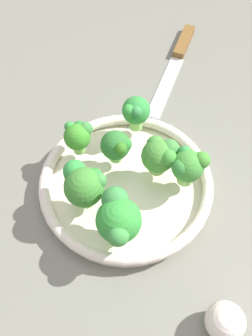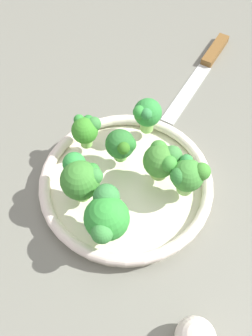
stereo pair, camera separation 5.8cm
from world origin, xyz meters
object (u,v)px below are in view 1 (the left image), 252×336
(broccoli_floret_2, at_px, (135,112))
(broccoli_floret_5, at_px, (83,183))
(broccoli_floret_1, at_px, (118,219))
(broccoli_floret_6, at_px, (79,135))
(broccoli_floret_3, at_px, (160,155))
(bowl, at_px, (126,184))
(knife, at_px, (178,57))
(broccoli_floret_0, at_px, (117,146))
(garlic_bulb, at_px, (225,322))
(broccoli_floret_4, at_px, (188,166))

(broccoli_floret_2, xyz_separation_m, broccoli_floret_5, (-0.05, 0.15, 0.00))
(broccoli_floret_1, relative_size, broccoli_floret_6, 1.30)
(broccoli_floret_2, xyz_separation_m, broccoli_floret_3, (-0.09, 0.03, -0.00))
(bowl, height_order, knife, bowl)
(broccoli_floret_2, bearing_deg, bowl, 128.37)
(bowl, xyz_separation_m, broccoli_floret_6, (0.09, 0.01, 0.05))
(broccoli_floret_0, bearing_deg, garlic_bulb, 165.83)
(broccoli_floret_1, bearing_deg, broccoli_floret_6, -20.64)
(broccoli_floret_2, relative_size, broccoli_floret_5, 0.91)
(broccoli_floret_0, relative_size, broccoli_floret_5, 0.82)
(broccoli_floret_1, height_order, broccoli_floret_3, broccoli_floret_1)
(broccoli_floret_4, xyz_separation_m, broccoli_floret_5, (0.08, 0.13, 0.00))
(bowl, relative_size, broccoli_floret_1, 3.74)
(broccoli_floret_0, distance_m, broccoli_floret_5, 0.09)
(broccoli_floret_1, distance_m, broccoli_floret_5, 0.07)
(knife, bearing_deg, broccoli_floret_6, 101.15)
(bowl, relative_size, broccoli_floret_4, 4.33)
(broccoli_floret_4, height_order, garlic_bulb, broccoli_floret_4)
(broccoli_floret_2, height_order, garlic_bulb, broccoli_floret_2)
(broccoli_floret_3, bearing_deg, broccoli_floret_6, 28.62)
(broccoli_floret_3, height_order, broccoli_floret_5, broccoli_floret_5)
(broccoli_floret_5, relative_size, knife, 0.28)
(bowl, xyz_separation_m, broccoli_floret_4, (-0.06, -0.06, 0.05))
(bowl, bearing_deg, broccoli_floret_4, -134.88)
(knife, bearing_deg, garlic_bulb, 138.54)
(broccoli_floret_5, distance_m, knife, 0.39)
(broccoli_floret_0, distance_m, broccoli_floret_4, 0.11)
(broccoli_floret_3, bearing_deg, broccoli_floret_2, -20.04)
(bowl, relative_size, broccoli_floret_0, 4.77)
(knife, bearing_deg, broccoli_floret_4, 133.64)
(broccoli_floret_4, bearing_deg, bowl, 45.12)
(broccoli_floret_0, height_order, broccoli_floret_1, broccoli_floret_1)
(broccoli_floret_2, xyz_separation_m, garlic_bulb, (-0.30, 0.13, -0.05))
(broccoli_floret_1, height_order, broccoli_floret_4, broccoli_floret_1)
(broccoli_floret_4, relative_size, garlic_bulb, 1.21)
(broccoli_floret_0, relative_size, broccoli_floret_1, 0.78)
(broccoli_floret_2, bearing_deg, broccoli_floret_6, 72.90)
(broccoli_floret_3, height_order, garlic_bulb, broccoli_floret_3)
(broccoli_floret_0, height_order, broccoli_floret_2, broccoli_floret_2)
(broccoli_floret_0, bearing_deg, broccoli_floret_1, 138.19)
(knife, bearing_deg, broccoli_floret_1, 120.21)
(broccoli_floret_5, xyz_separation_m, garlic_bulb, (-0.26, -0.01, -0.05))
(broccoli_floret_2, xyz_separation_m, knife, (0.09, -0.21, -0.07))
(broccoli_floret_3, xyz_separation_m, broccoli_floret_6, (0.11, 0.06, -0.00))
(broccoli_floret_5, bearing_deg, broccoli_floret_3, -108.38)
(broccoli_floret_4, bearing_deg, broccoli_floret_3, 18.51)
(garlic_bulb, bearing_deg, broccoli_floret_1, 4.83)
(bowl, bearing_deg, knife, -62.34)
(broccoli_floret_4, bearing_deg, broccoli_floret_6, 26.02)
(broccoli_floret_0, xyz_separation_m, broccoli_floret_2, (0.03, -0.06, 0.01))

